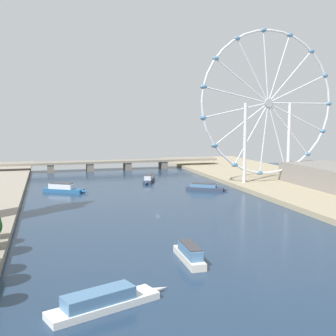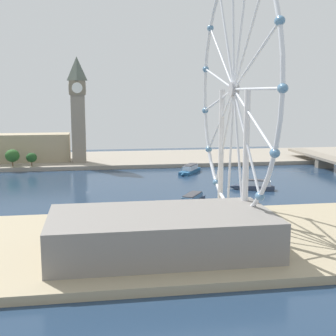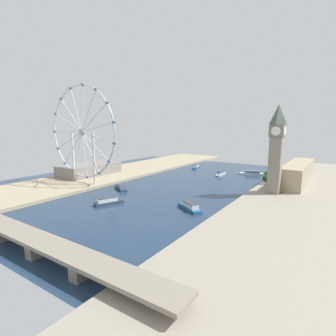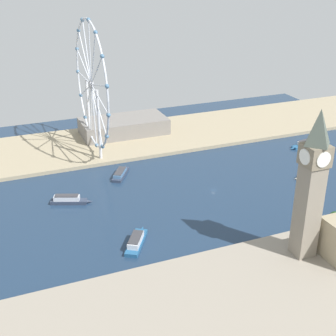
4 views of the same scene
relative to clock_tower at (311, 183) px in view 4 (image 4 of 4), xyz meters
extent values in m
plane|color=#1E334C|center=(93.43, 7.20, -46.68)|extent=(402.80, 402.80, 0.00)
cube|color=gray|center=(-22.97, 7.20, -45.18)|extent=(90.00, 520.00, 3.00)
cube|color=tan|center=(209.83, 7.20, -45.18)|extent=(90.00, 520.00, 3.00)
cube|color=gray|center=(0.00, 0.00, -16.66)|extent=(10.93, 10.93, 54.05)
cube|color=#776B57|center=(0.00, 0.00, 15.99)|extent=(12.67, 12.67, 11.26)
pyramid|color=#4C564C|center=(0.00, 0.00, 30.98)|extent=(11.47, 11.47, 18.72)
cylinder|color=white|center=(0.00, 6.56, 15.99)|extent=(8.30, 0.50, 8.30)
cylinder|color=white|center=(0.00, -6.56, 15.99)|extent=(8.30, 0.50, 8.30)
cylinder|color=white|center=(6.56, 0.00, 15.99)|extent=(0.50, 8.30, 8.30)
cylinder|color=white|center=(-6.56, 0.00, 15.99)|extent=(0.50, 8.30, 8.30)
cylinder|color=#513823|center=(15.62, -35.73, -41.96)|extent=(0.80, 0.80, 3.45)
ellipsoid|color=#1E471E|center=(15.62, -35.73, -36.97)|extent=(8.17, 8.17, 7.35)
torus|color=silver|center=(192.37, 69.73, 13.69)|extent=(103.80, 1.63, 103.80)
cylinder|color=#99999E|center=(192.37, 69.73, 13.69)|extent=(6.13, 3.00, 6.13)
cylinder|color=silver|center=(217.92, 69.73, 13.69)|extent=(51.09, 0.98, 0.98)
cylinder|color=silver|center=(215.71, 69.73, 24.08)|extent=(47.07, 0.98, 21.67)
cylinder|color=silver|center=(209.47, 69.73, 32.67)|extent=(34.91, 0.98, 38.62)
cylinder|color=silver|center=(200.27, 69.73, 37.98)|extent=(16.72, 0.98, 48.89)
cylinder|color=silver|center=(189.70, 69.73, 39.09)|extent=(6.31, 0.98, 50.91)
cylinder|color=silver|center=(179.60, 69.73, 35.81)|extent=(26.39, 0.98, 44.73)
cylinder|color=silver|center=(171.71, 69.73, 28.70)|extent=(41.90, 0.98, 30.82)
cylinder|color=silver|center=(167.39, 69.73, 19.00)|extent=(50.17, 0.98, 11.58)
cylinder|color=silver|center=(167.39, 69.73, 8.38)|extent=(50.17, 0.98, 11.58)
cylinder|color=silver|center=(171.71, 69.73, -1.32)|extent=(41.90, 0.98, 30.82)
cylinder|color=silver|center=(179.60, 69.73, -8.43)|extent=(26.39, 0.98, 44.73)
cylinder|color=silver|center=(189.70, 69.73, -11.71)|extent=(6.31, 0.98, 50.91)
cylinder|color=silver|center=(200.27, 69.73, -10.60)|extent=(16.72, 0.98, 48.89)
cylinder|color=silver|center=(209.47, 69.73, -5.29)|extent=(34.91, 0.98, 38.62)
cylinder|color=silver|center=(215.71, 69.73, 3.30)|extent=(47.07, 0.98, 21.67)
ellipsoid|color=teal|center=(243.46, 69.73, 13.69)|extent=(4.80, 3.20, 3.20)
ellipsoid|color=teal|center=(239.04, 69.73, 34.47)|extent=(4.80, 3.20, 3.20)
ellipsoid|color=teal|center=(226.56, 69.73, 51.65)|extent=(4.80, 3.20, 3.20)
ellipsoid|color=teal|center=(208.16, 69.73, 62.28)|extent=(4.80, 3.20, 3.20)
ellipsoid|color=teal|center=(187.03, 69.73, 64.50)|extent=(4.80, 3.20, 3.20)
ellipsoid|color=teal|center=(166.83, 69.73, 57.93)|extent=(4.80, 3.20, 3.20)
ellipsoid|color=teal|center=(151.04, 69.73, 43.72)|extent=(4.80, 3.20, 3.20)
ellipsoid|color=teal|center=(142.40, 69.73, 24.31)|extent=(4.80, 3.20, 3.20)
ellipsoid|color=teal|center=(142.40, 69.73, 3.07)|extent=(4.80, 3.20, 3.20)
ellipsoid|color=teal|center=(151.04, 69.73, -16.34)|extent=(4.80, 3.20, 3.20)
ellipsoid|color=teal|center=(166.83, 69.73, -30.55)|extent=(4.80, 3.20, 3.20)
ellipsoid|color=teal|center=(187.03, 69.73, -37.12)|extent=(4.80, 3.20, 3.20)
ellipsoid|color=teal|center=(208.16, 69.73, -34.90)|extent=(4.80, 3.20, 3.20)
ellipsoid|color=teal|center=(226.56, 69.73, -24.27)|extent=(4.80, 3.20, 3.20)
ellipsoid|color=teal|center=(239.04, 69.73, -7.09)|extent=(4.80, 3.20, 3.20)
cylinder|color=silver|center=(210.25, 69.73, -15.00)|extent=(2.40, 2.40, 57.37)
cylinder|color=silver|center=(174.49, 69.73, -15.00)|extent=(2.40, 2.40, 57.37)
cube|color=gray|center=(224.90, 34.48, -36.60)|extent=(39.82, 78.68, 14.16)
cube|color=#2D384C|center=(112.58, 108.53, -45.43)|extent=(14.52, 25.11, 2.51)
cone|color=#2D384C|center=(107.37, 95.21, -45.43)|extent=(3.95, 5.04, 2.51)
cube|color=silver|center=(113.02, 109.68, -42.62)|extent=(11.01, 18.04, 3.12)
cube|color=#38383D|center=(113.02, 109.68, -40.76)|extent=(10.15, 16.34, 0.59)
cube|color=#2D384C|center=(141.78, 62.90, -45.64)|extent=(25.67, 19.71, 2.10)
cone|color=#2D384C|center=(154.49, 54.99, -45.64)|extent=(5.04, 4.23, 2.10)
cube|color=teal|center=(140.69, 63.58, -43.44)|extent=(18.28, 14.51, 2.29)
cube|color=#38383D|center=(140.69, 63.58, -42.02)|extent=(16.62, 13.33, 0.56)
cube|color=beige|center=(84.24, -71.98, -45.42)|extent=(5.75, 23.06, 2.53)
cone|color=beige|center=(84.54, -58.65, -45.42)|extent=(2.62, 4.19, 2.53)
cube|color=teal|center=(84.21, -73.13, -42.49)|extent=(4.75, 15.96, 3.34)
cube|color=#38383D|center=(84.21, -73.13, -40.62)|extent=(4.50, 14.37, 0.40)
cube|color=#235684|center=(139.96, -106.11, -45.65)|extent=(10.60, 25.56, 2.06)
cone|color=#235684|center=(137.08, -91.93, -45.65)|extent=(2.91, 4.81, 2.06)
cube|color=silver|center=(140.21, -107.34, -43.11)|extent=(7.47, 14.42, 3.03)
cube|color=#38383D|center=(140.21, -107.34, -41.43)|extent=(6.97, 13.03, 0.33)
cube|color=#235684|center=(47.28, 81.63, -45.50)|extent=(27.36, 20.92, 2.36)
cone|color=#235684|center=(60.89, 73.14, -45.50)|extent=(5.47, 4.63, 2.36)
cube|color=silver|center=(46.11, 82.37, -42.68)|extent=(17.47, 14.14, 3.28)
cube|color=#38383D|center=(46.11, 82.37, -40.76)|extent=(15.90, 13.00, 0.55)
camera|label=1|loc=(37.80, -207.99, 3.37)|focal=45.33mm
camera|label=2|loc=(382.49, 11.43, 12.44)|focal=50.00mm
camera|label=3|loc=(-52.93, 263.43, 21.61)|focal=28.20mm
camera|label=4|loc=(-175.20, 151.47, 107.90)|focal=50.12mm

